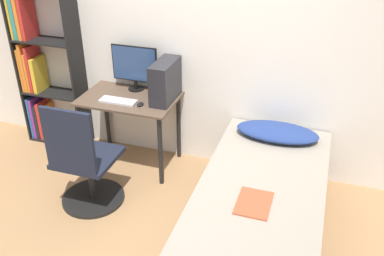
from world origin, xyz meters
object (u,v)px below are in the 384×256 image
at_px(bookshelf, 39,69).
at_px(pc_tower, 165,81).
at_px(keyboard, 118,101).
at_px(office_chair, 85,168).
at_px(bed, 259,213).
at_px(monitor, 135,66).

bearing_deg(bookshelf, pc_tower, -3.85).
xyz_separation_m(bookshelf, keyboard, (1.06, -0.29, -0.08)).
bearing_deg(pc_tower, office_chair, -118.53).
bearing_deg(keyboard, bed, -21.82).
relative_size(office_chair, pc_tower, 2.41).
height_order(office_chair, pc_tower, pc_tower).
distance_m(keyboard, pc_tower, 0.48).
height_order(keyboard, pc_tower, pc_tower).
bearing_deg(bookshelf, monitor, 1.84).
bearing_deg(bookshelf, office_chair, -41.68).
height_order(bookshelf, bed, bookshelf).
xyz_separation_m(bed, monitor, (-1.45, 0.92, 0.72)).
bearing_deg(office_chair, bookshelf, 138.32).
xyz_separation_m(monitor, keyboard, (-0.04, -0.32, -0.24)).
distance_m(bookshelf, bed, 2.75).
bearing_deg(keyboard, monitor, 83.72).
bearing_deg(office_chair, bed, 1.30).
height_order(office_chair, keyboard, office_chair).
bearing_deg(bed, monitor, 147.69).
bearing_deg(office_chair, pc_tower, 61.47).
distance_m(office_chair, monitor, 1.13).
bearing_deg(pc_tower, monitor, 160.19).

